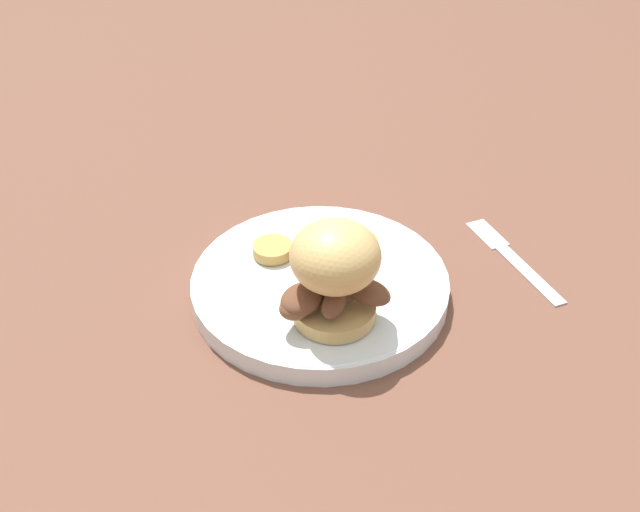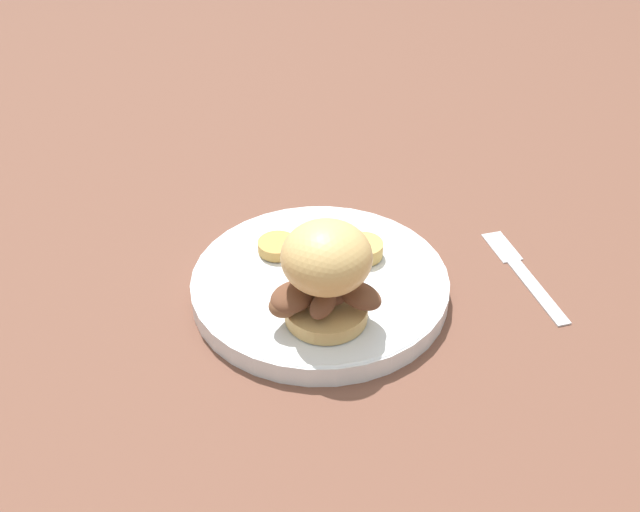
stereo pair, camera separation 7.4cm
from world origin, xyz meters
TOP-DOWN VIEW (x-y plane):
  - ground_plane at (0.00, 0.00)m, footprint 4.00×4.00m
  - dinner_plate at (0.00, 0.00)m, footprint 0.26×0.26m
  - sandwich at (0.03, 0.06)m, footprint 0.10×0.09m
  - potato_round_0 at (-0.06, -0.01)m, footprint 0.04×0.04m
  - potato_round_1 at (-0.04, -0.04)m, footprint 0.05×0.05m
  - potato_round_2 at (-0.01, -0.03)m, footprint 0.04×0.04m
  - potato_round_3 at (0.02, -0.06)m, footprint 0.04×0.04m
  - fork at (-0.20, 0.08)m, footprint 0.06×0.16m

SIDE VIEW (x-z plane):
  - ground_plane at x=0.00m, z-range 0.00..0.00m
  - fork at x=-0.20m, z-range 0.00..0.00m
  - dinner_plate at x=0.00m, z-range 0.00..0.02m
  - potato_round_2 at x=-0.01m, z-range 0.02..0.03m
  - potato_round_3 at x=0.02m, z-range 0.02..0.04m
  - potato_round_1 at x=-0.04m, z-range 0.02..0.04m
  - potato_round_0 at x=-0.06m, z-range 0.02..0.04m
  - sandwich at x=0.03m, z-range 0.03..0.13m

